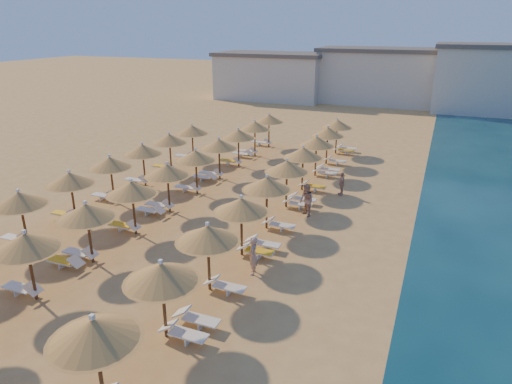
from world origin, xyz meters
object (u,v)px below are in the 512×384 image
at_px(parasol_row_east, 267,184).
at_px(beachgoer_c, 342,184).
at_px(parasol_row_west, 167,171).
at_px(beachgoer_a, 253,256).
at_px(beachgoer_b, 306,201).

xyz_separation_m(parasol_row_east, beachgoer_c, (2.59, 6.51, -1.71)).
xyz_separation_m(parasol_row_west, beachgoer_a, (7.20, -4.66, -1.61)).
relative_size(parasol_row_west, beachgoer_b, 18.78).
bearing_deg(beachgoer_b, beachgoer_a, -50.33).
height_order(parasol_row_east, beachgoer_a, parasol_row_east).
height_order(parasol_row_east, parasol_row_west, same).
height_order(parasol_row_east, beachgoer_b, parasol_row_east).
bearing_deg(parasol_row_east, beachgoer_b, 58.00).
relative_size(parasol_row_west, beachgoer_a, 20.30).
height_order(beachgoer_c, beachgoer_b, beachgoer_b).
distance_m(parasol_row_east, beachgoer_b, 3.20).
xyz_separation_m(beachgoer_b, beachgoer_a, (-0.33, -7.03, -0.07)).
relative_size(parasol_row_east, beachgoer_c, 23.14).
distance_m(beachgoer_c, beachgoer_a, 11.26).
height_order(parasol_row_east, beachgoer_c, parasol_row_east).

